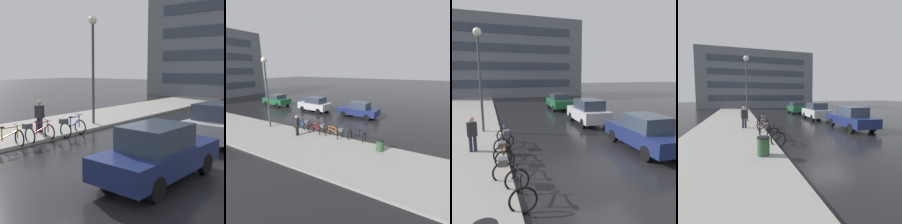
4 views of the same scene
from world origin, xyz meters
The scene contains 13 objects.
ground_plane centered at (0.00, 0.00, 0.00)m, with size 140.00×140.00×0.00m, color black.
sidewalk_kerb centered at (-6.00, 10.00, 0.07)m, with size 4.80×60.00×0.14m, color gray.
bicycle_nearest centered at (-3.54, -1.05, 0.40)m, with size 0.75×1.17×0.93m.
bicycle_second centered at (-3.83, 0.53, 0.49)m, with size 0.85×1.47×0.96m.
bicycle_third centered at (-3.78, 2.16, 0.49)m, with size 0.78×1.37×0.97m.
bicycle_farthest centered at (-3.51, 3.92, 0.49)m, with size 0.76×1.35×1.01m.
car_navy centered at (2.55, 1.38, 0.80)m, with size 2.01×4.43×1.63m.
car_silver centered at (2.37, 6.98, 0.87)m, with size 2.04×4.00×1.73m.
car_green centered at (2.49, 13.62, 0.79)m, with size 2.06×3.84×1.56m.
pedestrian centered at (-4.93, 3.24, 0.95)m, with size 0.43×0.30×1.69m.
streetlamp centered at (-4.54, 6.69, 4.14)m, with size 0.45×0.45×5.95m.
trash_bin centered at (-4.42, -2.97, 0.43)m, with size 0.48×0.48×0.86m.
building_facade_main centered at (-1.27, 29.98, 5.80)m, with size 22.93×8.54×11.59m.
Camera 4 is at (-5.28, -9.47, 2.39)m, focal length 28.00 mm.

